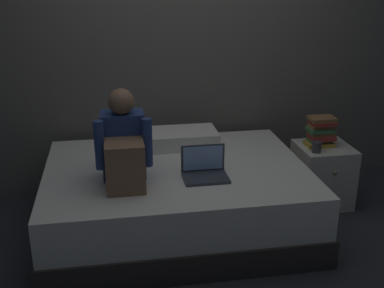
# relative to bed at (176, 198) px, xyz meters

# --- Properties ---
(ground_plane) EXTENTS (8.00, 8.00, 0.00)m
(ground_plane) POSITION_rel_bed_xyz_m (0.20, -0.30, -0.26)
(ground_plane) COLOR #2D2D33
(wall_back) EXTENTS (5.60, 0.10, 2.70)m
(wall_back) POSITION_rel_bed_xyz_m (0.20, 0.90, 1.09)
(wall_back) COLOR #605B56
(wall_back) RESTS_ON ground_plane
(bed) EXTENTS (2.00, 1.50, 0.52)m
(bed) POSITION_rel_bed_xyz_m (0.00, 0.00, 0.00)
(bed) COLOR #332D2B
(bed) RESTS_ON ground_plane
(nightstand) EXTENTS (0.44, 0.46, 0.53)m
(nightstand) POSITION_rel_bed_xyz_m (1.30, 0.22, 0.00)
(nightstand) COLOR beige
(nightstand) RESTS_ON ground_plane
(person_sitting) EXTENTS (0.39, 0.44, 0.66)m
(person_sitting) POSITION_rel_bed_xyz_m (-0.39, -0.20, 0.52)
(person_sitting) COLOR navy
(person_sitting) RESTS_ON bed
(laptop) EXTENTS (0.32, 0.23, 0.22)m
(laptop) POSITION_rel_bed_xyz_m (0.18, -0.22, 0.32)
(laptop) COLOR #333842
(laptop) RESTS_ON bed
(pillow) EXTENTS (0.56, 0.36, 0.13)m
(pillow) POSITION_rel_bed_xyz_m (0.13, 0.45, 0.33)
(pillow) COLOR silver
(pillow) RESTS_ON bed
(book_stack) EXTENTS (0.24, 0.17, 0.25)m
(book_stack) POSITION_rel_bed_xyz_m (1.26, 0.25, 0.39)
(book_stack) COLOR gold
(book_stack) RESTS_ON nightstand
(mug) EXTENTS (0.08, 0.08, 0.09)m
(mug) POSITION_rel_bed_xyz_m (1.17, 0.10, 0.31)
(mug) COLOR #3D3D42
(mug) RESTS_ON nightstand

